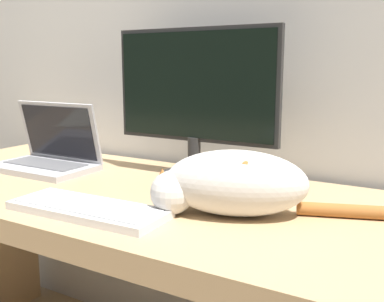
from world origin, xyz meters
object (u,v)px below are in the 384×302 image
Objects in this scene: monitor at (195,99)px; cat at (231,183)px; external_keyboard at (88,209)px; laptop at (48,156)px.

cat is (0.25, -0.26, -0.17)m from monitor.
monitor is 0.48m from external_keyboard.
external_keyboard is (-0.05, -0.42, -0.23)m from monitor.
monitor is 0.55m from laptop.
monitor is 0.40m from cat.
external_keyboard is at bearing -32.87° from laptop.
cat is at bearing -45.98° from monitor.
monitor is at bearing 81.56° from external_keyboard.
cat is (0.30, 0.16, 0.07)m from external_keyboard.
monitor is at bearing 15.39° from laptop.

